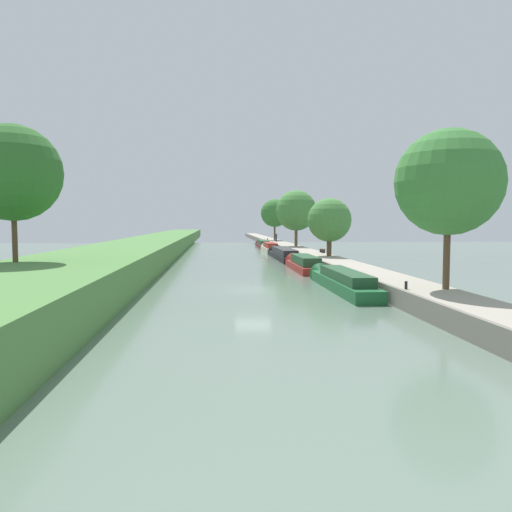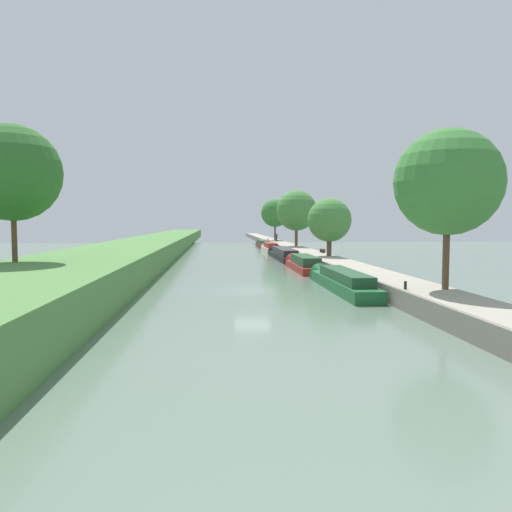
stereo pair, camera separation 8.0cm
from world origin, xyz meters
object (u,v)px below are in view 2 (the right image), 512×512
object	(u,v)px
narrowboat_cream	(270,248)
mooring_bollard_far	(268,239)
narrowboat_maroon	(263,244)
narrowboat_red	(303,264)
person_walking	(277,237)
narrowboat_black	(283,254)
mooring_bollard_near	(405,285)
narrowboat_green	(340,281)
park_bench	(322,250)

from	to	relation	value
narrowboat_cream	mooring_bollard_far	distance (m)	20.30
narrowboat_maroon	narrowboat_red	bearing A→B (deg)	-90.24
person_walking	mooring_bollard_far	distance (m)	5.76
mooring_bollard_far	person_walking	bearing A→B (deg)	-79.20
narrowboat_cream	narrowboat_black	bearing A→B (deg)	-89.68
narrowboat_black	mooring_bollard_near	size ratio (longest dim) A/B	37.76
narrowboat_green	park_bench	bearing A→B (deg)	80.47
park_bench	narrowboat_green	bearing A→B (deg)	-99.53
narrowboat_red	mooring_bollard_near	size ratio (longest dim) A/B	25.94
narrowboat_black	narrowboat_red	bearing A→B (deg)	-90.22
narrowboat_green	mooring_bollard_near	bearing A→B (deg)	-77.50
narrowboat_black	person_walking	world-z (taller)	person_walking
narrowboat_red	person_walking	size ratio (longest dim) A/B	7.03
narrowboat_maroon	park_bench	xyz separation A→B (m)	(4.15, -32.97, 0.81)
mooring_bollard_near	park_bench	size ratio (longest dim) A/B	0.30
narrowboat_green	narrowboat_maroon	size ratio (longest dim) A/B	1.02
narrowboat_green	mooring_bollard_far	xyz separation A→B (m)	(1.69, 64.50, 0.65)
person_walking	park_bench	distance (m)	34.03
narrowboat_cream	person_walking	size ratio (longest dim) A/B	6.86
narrowboat_black	person_walking	bearing A→B (deg)	84.50
mooring_bollard_far	park_bench	distance (m)	39.69
narrowboat_maroon	person_walking	xyz separation A→B (m)	(2.74, 1.02, 1.34)
narrowboat_cream	narrowboat_maroon	size ratio (longest dim) A/B	0.84
mooring_bollard_near	narrowboat_maroon	bearing A→B (deg)	91.46
narrowboat_cream	narrowboat_maroon	distance (m)	13.57
mooring_bollard_near	mooring_bollard_far	world-z (taller)	same
narrowboat_cream	mooring_bollard_near	size ratio (longest dim) A/B	25.30
narrowboat_red	mooring_bollard_near	distance (m)	22.00
narrowboat_black	narrowboat_maroon	size ratio (longest dim) A/B	1.26
narrowboat_maroon	mooring_bollard_near	xyz separation A→B (m)	(1.67, -65.51, 0.69)
narrowboat_red	person_walking	distance (m)	44.73
narrowboat_green	narrowboat_black	size ratio (longest dim) A/B	0.81
narrowboat_green	narrowboat_black	world-z (taller)	narrowboat_green
narrowboat_red	narrowboat_cream	distance (m)	30.03
narrowboat_cream	narrowboat_red	bearing A→B (deg)	-89.95
narrowboat_green	narrowboat_red	bearing A→B (deg)	90.62
narrowboat_black	narrowboat_maroon	distance (m)	28.70
narrowboat_red	narrowboat_maroon	xyz separation A→B (m)	(0.18, 43.60, -0.03)
narrowboat_cream	narrowboat_maroon	world-z (taller)	narrowboat_cream
narrowboat_red	narrowboat_black	bearing A→B (deg)	89.78
narrowboat_green	narrowboat_cream	distance (m)	44.30
park_bench	narrowboat_maroon	bearing A→B (deg)	97.18
narrowboat_black	park_bench	xyz separation A→B (m)	(4.28, -4.28, 0.80)
narrowboat_maroon	mooring_bollard_far	bearing A→B (deg)	75.89
narrowboat_maroon	person_walking	bearing A→B (deg)	20.39
narrowboat_black	narrowboat_green	bearing A→B (deg)	-89.81
narrowboat_green	narrowboat_red	size ratio (longest dim) A/B	1.18
mooring_bollard_far	mooring_bollard_near	bearing A→B (deg)	-90.00
narrowboat_red	narrowboat_cream	size ratio (longest dim) A/B	1.03
narrowboat_black	person_walking	distance (m)	29.88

